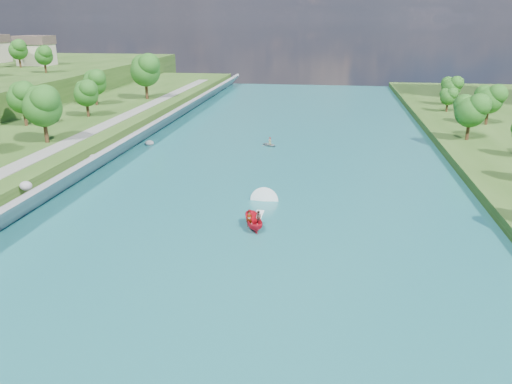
# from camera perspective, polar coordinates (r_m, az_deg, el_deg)

# --- Properties ---
(ground) EXTENTS (260.00, 260.00, 0.00)m
(ground) POSITION_cam_1_polar(r_m,az_deg,el_deg) (44.65, -3.38, -10.38)
(ground) COLOR #2D5119
(ground) RESTS_ON ground
(river_water) EXTENTS (55.00, 240.00, 0.10)m
(river_water) POSITION_cam_1_polar(r_m,az_deg,el_deg) (62.53, 0.36, -1.37)
(river_water) COLOR #1B6068
(river_water) RESTS_ON ground
(ridge_west) EXTENTS (60.00, 120.00, 9.00)m
(ridge_west) POSITION_cam_1_polar(r_m,az_deg,el_deg) (161.96, -26.13, 11.08)
(ridge_west) COLOR #2D5119
(ridge_west) RESTS_ON ground
(riprap_bank) EXTENTS (4.06, 236.00, 4.20)m
(riprap_bank) POSITION_cam_1_polar(r_m,az_deg,el_deg) (69.46, -21.37, 0.92)
(riprap_bank) COLOR slate
(riprap_bank) RESTS_ON ground
(riverside_path) EXTENTS (3.00, 200.00, 0.10)m
(riverside_path) POSITION_cam_1_polar(r_m,az_deg,el_deg) (73.25, -25.71, 2.66)
(riverside_path) COLOR gray
(riverside_path) RESTS_ON berm_west
(trees_ridge) EXTENTS (20.01, 37.33, 8.98)m
(trees_ridge) POSITION_cam_1_polar(r_m,az_deg,el_deg) (150.69, -25.25, 14.14)
(trees_ridge) COLOR #255516
(trees_ridge) RESTS_ON ridge_west
(motorboat) EXTENTS (3.60, 19.10, 2.12)m
(motorboat) POSITION_cam_1_polar(r_m,az_deg,el_deg) (56.26, -0.06, -2.94)
(motorboat) COLOR red
(motorboat) RESTS_ON river_water
(raft) EXTENTS (3.54, 3.40, 1.62)m
(raft) POSITION_cam_1_polar(r_m,az_deg,el_deg) (91.09, 1.59, 5.50)
(raft) COLOR gray
(raft) RESTS_ON river_water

